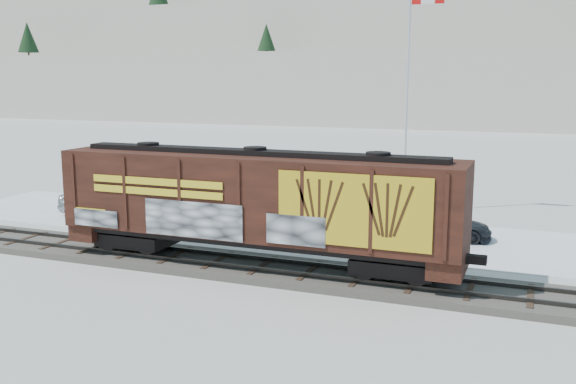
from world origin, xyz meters
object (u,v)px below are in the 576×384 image
at_px(car_silver, 100,202).
at_px(car_dark, 439,224).
at_px(hopper_railcar, 256,200).
at_px(car_white, 333,214).
at_px(flagpole, 408,128).

height_order(car_silver, car_dark, car_silver).
bearing_deg(hopper_railcar, car_dark, 53.19).
relative_size(car_silver, car_white, 1.03).
xyz_separation_m(car_silver, car_white, (12.82, 2.05, -0.05)).
distance_m(car_white, car_dark, 5.40).
distance_m(hopper_railcar, flagpole, 14.32).
relative_size(car_silver, car_dark, 1.00).
distance_m(hopper_railcar, car_white, 8.44).
distance_m(hopper_railcar, car_dark, 10.27).
relative_size(hopper_railcar, flagpole, 1.26).
bearing_deg(hopper_railcar, flagpole, 76.75).
bearing_deg(flagpole, car_silver, -153.51).
height_order(flagpole, car_silver, flagpole).
height_order(car_white, car_dark, car_white).
relative_size(hopper_railcar, car_silver, 3.34).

